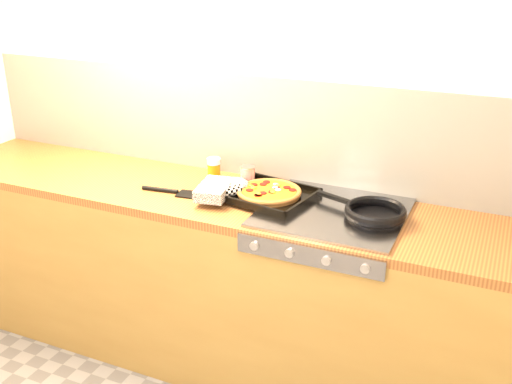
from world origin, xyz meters
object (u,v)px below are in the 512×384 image
at_px(tomato_can, 248,176).
at_px(juice_glass, 214,169).
at_px(pizza_on_tray, 254,191).
at_px(frying_pan, 374,213).

distance_m(tomato_can, juice_glass, 0.19).
bearing_deg(tomato_can, pizza_on_tray, -54.81).
bearing_deg(frying_pan, juice_glass, 169.28).
distance_m(frying_pan, tomato_can, 0.66).
distance_m(frying_pan, juice_glass, 0.84).
xyz_separation_m(frying_pan, tomato_can, (-0.64, 0.14, 0.01)).
bearing_deg(frying_pan, pizza_on_tray, 179.73).
bearing_deg(pizza_on_tray, juice_glass, 151.62).
bearing_deg(pizza_on_tray, frying_pan, -0.27).
height_order(pizza_on_tray, tomato_can, tomato_can).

